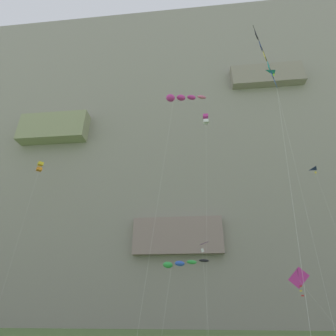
% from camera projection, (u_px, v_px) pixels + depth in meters
% --- Properties ---
extents(cliff_face, '(180.00, 32.00, 81.86)m').
position_uv_depth(cliff_face, '(180.00, 152.00, 72.84)').
color(cliff_face, gray).
rests_on(cliff_face, ground).
extents(kite_diamond_upper_mid, '(3.28, 4.48, 7.56)m').
position_uv_depth(kite_diamond_upper_mid, '(299.00, 279.00, 30.56)').
color(kite_diamond_upper_mid, '#CC3399').
rests_on(kite_diamond_upper_mid, ground).
extents(kite_delta_far_right, '(3.66, 5.85, 32.54)m').
position_uv_depth(kite_delta_far_right, '(277.00, 79.00, 35.95)').
color(kite_delta_far_right, teal).
rests_on(kite_delta_far_right, ground).
extents(kite_delta_upper_right, '(2.43, 6.35, 22.66)m').
position_uv_depth(kite_delta_upper_right, '(319.00, 178.00, 41.78)').
color(kite_delta_upper_right, navy).
rests_on(kite_delta_upper_right, ground).
extents(kite_box_front_field, '(2.54, 5.12, 27.70)m').
position_uv_depth(kite_box_front_field, '(40.00, 167.00, 49.99)').
color(kite_box_front_field, yellow).
rests_on(kite_box_front_field, ground).
extents(kite_windsock_low_center, '(6.82, 3.45, 26.21)m').
position_uv_depth(kite_windsock_low_center, '(180.00, 98.00, 31.49)').
color(kite_windsock_low_center, '#CC3399').
rests_on(kite_windsock_low_center, ground).
extents(kite_delta_near_cliff, '(1.50, 4.49, 9.63)m').
position_uv_depth(kite_delta_near_cliff, '(199.00, 251.00, 31.32)').
color(kite_delta_near_cliff, purple).
rests_on(kite_delta_near_cliff, ground).
extents(kite_banner_mid_right, '(3.38, 5.87, 20.58)m').
position_uv_depth(kite_banner_mid_right, '(268.00, 68.00, 19.88)').
color(kite_banner_mid_right, black).
rests_on(kite_banner_mid_right, ground).
extents(kite_box_high_left, '(2.63, 3.26, 34.98)m').
position_uv_depth(kite_box_high_left, '(206.00, 119.00, 48.69)').
color(kite_box_high_left, '#CC3399').
rests_on(kite_box_high_left, ground).
extents(kite_windsock_high_center, '(5.52, 4.80, 8.34)m').
position_uv_depth(kite_windsock_high_center, '(179.00, 264.00, 30.97)').
color(kite_windsock_high_center, green).
rests_on(kite_windsock_high_center, ground).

